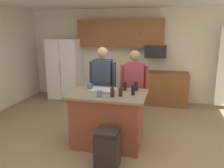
{
  "coord_description": "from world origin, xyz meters",
  "views": [
    {
      "loc": [
        0.97,
        -3.81,
        2.04
      ],
      "look_at": [
        -0.04,
        0.2,
        1.05
      ],
      "focal_mm": 36.89,
      "sensor_mm": 36.0,
      "label": 1
    }
  ],
  "objects_px": {
    "refrigerator": "(66,69)",
    "glass_pilsner": "(112,92)",
    "glass_stout_tall": "(121,92)",
    "person_guest_left": "(103,82)",
    "kitchen_island": "(108,119)",
    "serving_tray": "(103,91)",
    "mug_blue_stoneware": "(100,93)",
    "tumbler_amber": "(125,86)",
    "trash_bin": "(108,149)",
    "person_elder_center": "(134,85)",
    "mug_ceramic_white": "(90,86)",
    "glass_dark_ale": "(133,90)",
    "glass_short_whisky": "(136,86)",
    "microwave_over_range": "(156,51)"
  },
  "relations": [
    {
      "from": "microwave_over_range",
      "to": "serving_tray",
      "type": "distance_m",
      "value": 2.68
    },
    {
      "from": "tumbler_amber",
      "to": "glass_pilsner",
      "type": "bearing_deg",
      "value": -104.75
    },
    {
      "from": "refrigerator",
      "to": "glass_stout_tall",
      "type": "distance_m",
      "value": 3.44
    },
    {
      "from": "refrigerator",
      "to": "person_guest_left",
      "type": "height_order",
      "value": "refrigerator"
    },
    {
      "from": "mug_blue_stoneware",
      "to": "glass_pilsner",
      "type": "bearing_deg",
      "value": 11.79
    },
    {
      "from": "microwave_over_range",
      "to": "glass_short_whisky",
      "type": "bearing_deg",
      "value": -94.54
    },
    {
      "from": "microwave_over_range",
      "to": "person_guest_left",
      "type": "height_order",
      "value": "person_guest_left"
    },
    {
      "from": "person_elder_center",
      "to": "glass_pilsner",
      "type": "bearing_deg",
      "value": 12.14
    },
    {
      "from": "kitchen_island",
      "to": "glass_pilsner",
      "type": "relative_size",
      "value": 8.58
    },
    {
      "from": "refrigerator",
      "to": "glass_pilsner",
      "type": "relative_size",
      "value": 11.44
    },
    {
      "from": "kitchen_island",
      "to": "refrigerator",
      "type": "bearing_deg",
      "value": 128.32
    },
    {
      "from": "person_elder_center",
      "to": "glass_pilsner",
      "type": "height_order",
      "value": "person_elder_center"
    },
    {
      "from": "trash_bin",
      "to": "microwave_over_range",
      "type": "bearing_deg",
      "value": 82.39
    },
    {
      "from": "glass_stout_tall",
      "to": "mug_ceramic_white",
      "type": "bearing_deg",
      "value": 152.02
    },
    {
      "from": "kitchen_island",
      "to": "glass_short_whisky",
      "type": "bearing_deg",
      "value": 32.19
    },
    {
      "from": "kitchen_island",
      "to": "trash_bin",
      "type": "distance_m",
      "value": 0.77
    },
    {
      "from": "glass_dark_ale",
      "to": "serving_tray",
      "type": "distance_m",
      "value": 0.55
    },
    {
      "from": "tumbler_amber",
      "to": "trash_bin",
      "type": "height_order",
      "value": "tumbler_amber"
    },
    {
      "from": "kitchen_island",
      "to": "person_guest_left",
      "type": "distance_m",
      "value": 0.96
    },
    {
      "from": "glass_pilsner",
      "to": "trash_bin",
      "type": "height_order",
      "value": "glass_pilsner"
    },
    {
      "from": "kitchen_island",
      "to": "serving_tray",
      "type": "height_order",
      "value": "serving_tray"
    },
    {
      "from": "mug_ceramic_white",
      "to": "trash_bin",
      "type": "bearing_deg",
      "value": -57.72
    },
    {
      "from": "glass_stout_tall",
      "to": "refrigerator",
      "type": "bearing_deg",
      "value": 130.28
    },
    {
      "from": "refrigerator",
      "to": "person_elder_center",
      "type": "relative_size",
      "value": 1.08
    },
    {
      "from": "refrigerator",
      "to": "person_guest_left",
      "type": "bearing_deg",
      "value": -46.32
    },
    {
      "from": "microwave_over_range",
      "to": "person_guest_left",
      "type": "distance_m",
      "value": 2.13
    },
    {
      "from": "tumbler_amber",
      "to": "glass_pilsner",
      "type": "distance_m",
      "value": 0.47
    },
    {
      "from": "microwave_over_range",
      "to": "person_elder_center",
      "type": "distance_m",
      "value": 1.94
    },
    {
      "from": "glass_pilsner",
      "to": "microwave_over_range",
      "type": "bearing_deg",
      "value": 79.83
    },
    {
      "from": "tumbler_amber",
      "to": "glass_pilsner",
      "type": "xyz_separation_m",
      "value": [
        -0.12,
        -0.45,
        0.0
      ]
    },
    {
      "from": "person_guest_left",
      "to": "refrigerator",
      "type": "bearing_deg",
      "value": -158.89
    },
    {
      "from": "mug_blue_stoneware",
      "to": "mug_ceramic_white",
      "type": "distance_m",
      "value": 0.57
    },
    {
      "from": "mug_blue_stoneware",
      "to": "glass_stout_tall",
      "type": "xyz_separation_m",
      "value": [
        0.33,
        0.11,
        0.02
      ]
    },
    {
      "from": "mug_blue_stoneware",
      "to": "serving_tray",
      "type": "bearing_deg",
      "value": 95.1
    },
    {
      "from": "person_elder_center",
      "to": "glass_stout_tall",
      "type": "relative_size",
      "value": 11.46
    },
    {
      "from": "glass_dark_ale",
      "to": "trash_bin",
      "type": "xyz_separation_m",
      "value": [
        -0.25,
        -0.72,
        -0.74
      ]
    },
    {
      "from": "refrigerator",
      "to": "mug_ceramic_white",
      "type": "distance_m",
      "value": 2.75
    },
    {
      "from": "glass_dark_ale",
      "to": "mug_ceramic_white",
      "type": "bearing_deg",
      "value": 165.16
    },
    {
      "from": "person_guest_left",
      "to": "mug_ceramic_white",
      "type": "height_order",
      "value": "person_guest_left"
    },
    {
      "from": "tumbler_amber",
      "to": "trash_bin",
      "type": "bearing_deg",
      "value": -93.56
    },
    {
      "from": "kitchen_island",
      "to": "person_guest_left",
      "type": "bearing_deg",
      "value": 112.57
    },
    {
      "from": "glass_pilsner",
      "to": "glass_short_whisky",
      "type": "bearing_deg",
      "value": 56.75
    },
    {
      "from": "microwave_over_range",
      "to": "trash_bin",
      "type": "xyz_separation_m",
      "value": [
        -0.45,
        -3.33,
        -1.15
      ]
    },
    {
      "from": "kitchen_island",
      "to": "glass_dark_ale",
      "type": "relative_size",
      "value": 7.98
    },
    {
      "from": "trash_bin",
      "to": "refrigerator",
      "type": "bearing_deg",
      "value": 123.85
    },
    {
      "from": "person_elder_center",
      "to": "tumbler_amber",
      "type": "distance_m",
      "value": 0.52
    },
    {
      "from": "refrigerator",
      "to": "mug_ceramic_white",
      "type": "bearing_deg",
      "value": -55.52
    },
    {
      "from": "person_guest_left",
      "to": "serving_tray",
      "type": "bearing_deg",
      "value": -5.22
    },
    {
      "from": "refrigerator",
      "to": "person_guest_left",
      "type": "distance_m",
      "value": 2.39
    },
    {
      "from": "glass_dark_ale",
      "to": "glass_short_whisky",
      "type": "relative_size",
      "value": 1.03
    }
  ]
}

